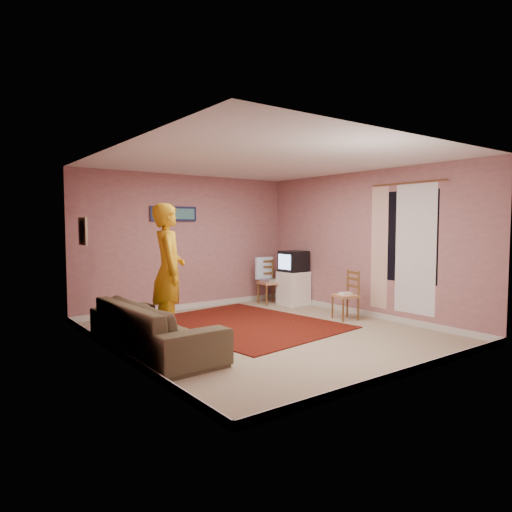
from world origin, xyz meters
TOP-DOWN VIEW (x-y plane):
  - ground at (0.00, 0.00)m, footprint 5.00×5.00m
  - wall_back at (0.00, 2.50)m, footprint 4.50×0.02m
  - wall_front at (0.00, -2.50)m, footprint 4.50×0.02m
  - wall_left at (-2.25, 0.00)m, footprint 0.02×5.00m
  - wall_right at (2.25, 0.00)m, footprint 0.02×5.00m
  - ceiling at (0.00, 0.00)m, footprint 4.50×5.00m
  - baseboard_back at (0.00, 2.49)m, footprint 4.50×0.02m
  - baseboard_front at (0.00, -2.49)m, footprint 4.50×0.02m
  - baseboard_left at (-2.24, 0.00)m, footprint 0.02×5.00m
  - baseboard_right at (2.24, 0.00)m, footprint 0.02×5.00m
  - window at (2.24, -0.90)m, footprint 0.01×1.10m
  - curtain_sheer at (2.23, -1.05)m, footprint 0.01×0.75m
  - curtain_floral at (2.21, -0.35)m, footprint 0.01×0.35m
  - curtain_rod at (2.20, -0.90)m, footprint 0.02×1.40m
  - picture_back at (-0.30, 2.47)m, footprint 0.95×0.04m
  - picture_left at (-2.22, 1.60)m, footprint 0.04×0.38m
  - area_rug at (0.08, 0.68)m, footprint 2.76×3.28m
  - tv_cabinet at (1.95, 1.60)m, footprint 0.54×0.49m
  - crt_tv at (1.94, 1.59)m, footprint 0.51×0.46m
  - chair_a at (1.61, 1.95)m, footprint 0.45×0.44m
  - dvd_player at (1.61, 1.95)m, footprint 0.41×0.34m
  - blue_throw at (1.61, 2.14)m, footprint 0.43×0.05m
  - chair_b at (1.72, -0.03)m, footprint 0.44×0.46m
  - game_console at (1.72, -0.03)m, footprint 0.22×0.17m
  - sofa at (-1.80, 0.01)m, footprint 0.97×2.31m
  - person at (-1.30, 0.61)m, footprint 0.70×0.84m

SIDE VIEW (x-z plane):
  - ground at x=0.00m, z-range 0.00..0.00m
  - area_rug at x=0.08m, z-range 0.00..0.02m
  - baseboard_back at x=0.00m, z-range 0.00..0.10m
  - baseboard_front at x=0.00m, z-range 0.00..0.10m
  - baseboard_left at x=-2.24m, z-range 0.00..0.10m
  - baseboard_right at x=2.24m, z-range 0.00..0.10m
  - sofa at x=-1.80m, z-range 0.00..0.66m
  - tv_cabinet at x=1.95m, z-range 0.00..0.68m
  - game_console at x=1.72m, z-range 0.43..0.47m
  - dvd_player at x=1.61m, z-range 0.47..0.53m
  - chair_b at x=1.72m, z-range 0.29..0.75m
  - chair_a at x=1.61m, z-range 0.31..0.80m
  - blue_throw at x=1.61m, z-range 0.51..0.96m
  - crt_tv at x=1.94m, z-range 0.68..1.11m
  - person at x=-1.30m, z-range 0.00..1.95m
  - curtain_sheer at x=2.23m, z-range 0.20..2.30m
  - curtain_floral at x=2.21m, z-range 0.20..2.30m
  - wall_back at x=0.00m, z-range 0.00..2.60m
  - wall_front at x=0.00m, z-range 0.00..2.60m
  - wall_left at x=-2.25m, z-range 0.00..2.60m
  - wall_right at x=2.25m, z-range 0.00..2.60m
  - window at x=2.24m, z-range 0.70..2.20m
  - picture_left at x=-2.22m, z-range 1.34..1.76m
  - picture_back at x=-0.30m, z-range 1.71..1.99m
  - curtain_rod at x=2.20m, z-range 2.31..2.33m
  - ceiling at x=0.00m, z-range 2.59..2.61m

